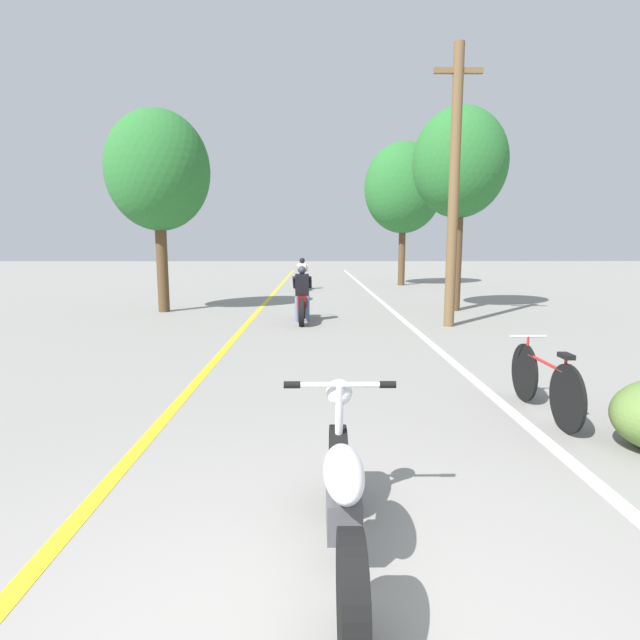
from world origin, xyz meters
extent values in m
cube|color=yellow|center=(-1.70, 12.92, 0.00)|extent=(0.14, 48.00, 0.01)
cube|color=white|center=(2.25, 12.92, 0.00)|extent=(0.14, 48.00, 0.01)
cylinder|color=brown|center=(3.17, 9.92, 3.18)|extent=(0.24, 0.24, 6.35)
cube|color=brown|center=(3.17, 9.92, 5.75)|extent=(1.10, 0.10, 0.12)
cylinder|color=#513A23|center=(4.10, 12.84, 1.70)|extent=(0.32, 0.32, 3.39)
ellipsoid|color=#286B2D|center=(4.10, 12.84, 4.25)|extent=(2.70, 2.43, 3.10)
cylinder|color=#513A23|center=(4.15, 22.36, 1.72)|extent=(0.32, 0.32, 3.44)
ellipsoid|color=#286B2D|center=(4.15, 22.36, 4.61)|extent=(3.69, 3.32, 4.24)
cylinder|color=#513A23|center=(-4.43, 12.64, 1.54)|extent=(0.32, 0.32, 3.07)
ellipsoid|color=#286B2D|center=(-4.43, 12.64, 3.99)|extent=(2.90, 2.61, 3.33)
cylinder|color=black|center=(0.14, 1.60, 0.31)|extent=(0.12, 0.62, 0.62)
cylinder|color=black|center=(0.14, 0.25, 0.31)|extent=(0.12, 0.62, 0.62)
ellipsoid|color=silver|center=(0.14, 0.92, 0.60)|extent=(0.24, 0.71, 0.19)
cube|color=#4C4C51|center=(0.14, 0.92, 0.36)|extent=(0.20, 0.36, 0.24)
cylinder|color=silver|center=(0.14, 1.51, 0.65)|extent=(0.06, 0.23, 0.69)
cylinder|color=silver|center=(0.14, 1.42, 0.98)|extent=(0.64, 0.04, 0.04)
cylinder|color=black|center=(-0.18, 1.42, 0.98)|extent=(0.11, 0.05, 0.05)
cylinder|color=black|center=(0.46, 1.42, 0.98)|extent=(0.11, 0.05, 0.05)
sphere|color=silver|center=(0.14, 1.51, 0.90)|extent=(0.18, 0.18, 0.18)
cylinder|color=black|center=(-0.35, 11.32, 0.34)|extent=(0.12, 0.68, 0.68)
cylinder|color=black|center=(-0.35, 9.97, 0.34)|extent=(0.12, 0.68, 0.68)
cube|color=maroon|center=(-0.35, 10.64, 0.52)|extent=(0.20, 0.86, 0.28)
cylinder|color=silver|center=(-0.35, 11.22, 1.03)|extent=(0.50, 0.03, 0.03)
cylinder|color=slate|center=(-0.48, 10.59, 0.33)|extent=(0.11, 0.11, 0.66)
cylinder|color=slate|center=(-0.22, 10.59, 0.33)|extent=(0.11, 0.11, 0.66)
cube|color=black|center=(-0.35, 10.62, 0.93)|extent=(0.34, 0.27, 0.56)
cylinder|color=black|center=(-0.55, 10.78, 0.99)|extent=(0.08, 0.45, 0.35)
cylinder|color=black|center=(-0.15, 10.78, 0.99)|extent=(0.08, 0.45, 0.35)
sphere|color=#2D333D|center=(-0.35, 10.66, 1.30)|extent=(0.20, 0.20, 0.20)
cylinder|color=black|center=(-0.59, 20.73, 0.30)|extent=(0.12, 0.60, 0.60)
cylinder|color=black|center=(-0.59, 19.23, 0.30)|extent=(0.12, 0.60, 0.60)
cube|color=black|center=(-0.59, 19.98, 0.48)|extent=(0.20, 0.96, 0.28)
cylinder|color=silver|center=(-0.59, 20.63, 0.95)|extent=(0.50, 0.03, 0.03)
cylinder|color=slate|center=(-0.72, 19.93, 0.31)|extent=(0.11, 0.11, 0.62)
cylinder|color=slate|center=(-0.46, 19.93, 0.31)|extent=(0.11, 0.11, 0.62)
cube|color=silver|center=(-0.59, 19.96, 0.88)|extent=(0.34, 0.27, 0.54)
cylinder|color=silver|center=(-0.79, 20.12, 0.93)|extent=(0.08, 0.43, 0.33)
cylinder|color=silver|center=(-0.39, 20.12, 0.93)|extent=(0.08, 0.43, 0.33)
sphere|color=black|center=(-0.59, 20.00, 1.26)|extent=(0.24, 0.24, 0.24)
cylinder|color=black|center=(2.56, 4.16, 0.36)|extent=(0.04, 0.71, 0.71)
cylinder|color=black|center=(2.56, 3.10, 0.36)|extent=(0.04, 0.71, 0.71)
cylinder|color=#B21E1E|center=(2.56, 3.63, 0.61)|extent=(0.04, 0.85, 0.04)
cylinder|color=#B21E1E|center=(2.56, 3.18, 0.57)|extent=(0.03, 0.03, 0.43)
cube|color=black|center=(2.56, 3.18, 0.78)|extent=(0.10, 0.20, 0.05)
cylinder|color=#B21E1E|center=(2.56, 4.11, 0.59)|extent=(0.03, 0.03, 0.46)
cylinder|color=silver|center=(2.56, 4.11, 0.82)|extent=(0.44, 0.03, 0.03)
camera|label=1|loc=(-0.02, -1.81, 1.91)|focal=28.00mm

